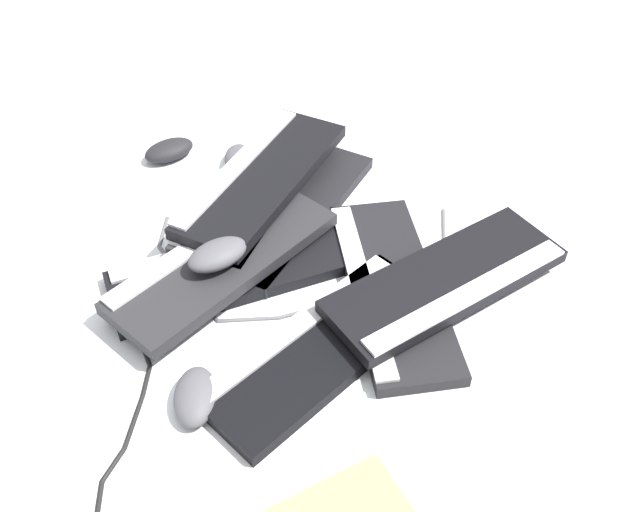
{
  "coord_description": "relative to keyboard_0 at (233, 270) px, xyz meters",
  "views": [
    {
      "loc": [
        -0.09,
        0.98,
        0.92
      ],
      "look_at": [
        -0.05,
        0.06,
        0.04
      ],
      "focal_mm": 40.0,
      "sensor_mm": 36.0,
      "label": 1
    }
  ],
  "objects": [
    {
      "name": "ground_plane",
      "position": [
        -0.11,
        -0.07,
        -0.01
      ],
      "size": [
        3.2,
        3.2,
        0.0
      ],
      "primitive_type": "plane",
      "color": "silver"
    },
    {
      "name": "keyboard_0",
      "position": [
        0.0,
        0.0,
        0.0
      ],
      "size": [
        0.46,
        0.32,
        0.03
      ],
      "color": "black",
      "rests_on": "ground"
    },
    {
      "name": "keyboard_1",
      "position": [
        -0.17,
        0.17,
        0.0
      ],
      "size": [
        0.41,
        0.43,
        0.03
      ],
      "color": "black",
      "rests_on": "ground"
    },
    {
      "name": "keyboard_2",
      "position": [
        -0.28,
        0.03,
        0.0
      ],
      "size": [
        0.24,
        0.46,
        0.03
      ],
      "color": "black",
      "rests_on": "ground"
    },
    {
      "name": "keyboard_3",
      "position": [
        -0.09,
        -0.17,
        0.0
      ],
      "size": [
        0.32,
        0.46,
        0.03
      ],
      "color": "black",
      "rests_on": "ground"
    },
    {
      "name": "keyboard_4",
      "position": [
        -0.02,
        -0.2,
        0.03
      ],
      "size": [
        0.28,
        0.46,
        0.03
      ],
      "color": "#232326",
      "rests_on": "keyboard_3"
    },
    {
      "name": "keyboard_5",
      "position": [
        -0.03,
        -0.2,
        0.06
      ],
      "size": [
        0.31,
        0.46,
        0.03
      ],
      "color": "black",
      "rests_on": "keyboard_4"
    },
    {
      "name": "keyboard_6",
      "position": [
        0.01,
        0.0,
        0.03
      ],
      "size": [
        0.39,
        0.44,
        0.03
      ],
      "color": "#232326",
      "rests_on": "keyboard_0"
    },
    {
      "name": "keyboard_7",
      "position": [
        -0.38,
        0.04,
        0.03
      ],
      "size": [
        0.44,
        0.38,
        0.03
      ],
      "color": "black",
      "rests_on": "keyboard_2"
    },
    {
      "name": "mouse_0",
      "position": [
        0.19,
        -0.36,
        0.01
      ],
      "size": [
        0.13,
        0.12,
        0.04
      ],
      "primitive_type": "ellipsoid",
      "rotation": [
        0.0,
        0.0,
        0.64
      ],
      "color": "black",
      "rests_on": "ground"
    },
    {
      "name": "mouse_1",
      "position": [
        0.02,
        0.28,
        0.01
      ],
      "size": [
        0.08,
        0.12,
        0.04
      ],
      "primitive_type": "ellipsoid",
      "rotation": [
        0.0,
        0.0,
        1.67
      ],
      "color": "#4C4C51",
      "rests_on": "ground"
    },
    {
      "name": "mouse_2",
      "position": [
        0.03,
        -0.33,
        0.01
      ],
      "size": [
        0.09,
        0.12,
        0.04
      ],
      "primitive_type": "ellipsoid",
      "rotation": [
        0.0,
        0.0,
        1.78
      ],
      "color": "#4C4C51",
      "rests_on": "ground"
    },
    {
      "name": "mouse_3",
      "position": [
        0.02,
        0.03,
        0.07
      ],
      "size": [
        0.13,
        0.12,
        0.04
      ],
      "primitive_type": "ellipsoid",
      "rotation": [
        0.0,
        0.0,
        3.82
      ],
      "color": "#4C4C51",
      "rests_on": "keyboard_6"
    },
    {
      "name": "cable_1",
      "position": [
        -0.12,
        -0.01,
        -0.01
      ],
      "size": [
        0.56,
        0.32,
        0.01
      ],
      "color": "#59595B",
      "rests_on": "ground"
    }
  ]
}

